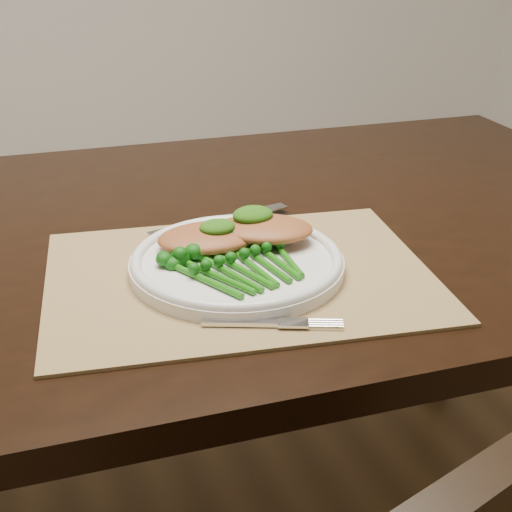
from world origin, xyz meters
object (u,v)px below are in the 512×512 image
object	(u,v)px
placemat	(239,275)
chicken_fillet_left	(208,238)
dinner_plate	(237,262)
broccolini_bundle	(246,267)
dining_table	(197,423)

from	to	relation	value
placemat	chicken_fillet_left	world-z (taller)	chicken_fillet_left
dinner_plate	chicken_fillet_left	world-z (taller)	chicken_fillet_left
chicken_fillet_left	broccolini_bundle	bearing A→B (deg)	-68.49
broccolini_bundle	dining_table	bearing A→B (deg)	80.34
placemat	broccolini_bundle	world-z (taller)	broccolini_bundle
broccolini_bundle	placemat	bearing A→B (deg)	77.57
chicken_fillet_left	broccolini_bundle	size ratio (longest dim) A/B	0.71
placemat	chicken_fillet_left	xyz separation A→B (m)	(-0.02, 0.06, 0.03)
dining_table	placemat	size ratio (longest dim) A/B	3.33
broccolini_bundle	chicken_fillet_left	bearing A→B (deg)	91.48
dining_table	chicken_fillet_left	world-z (taller)	chicken_fillet_left
dining_table	dinner_plate	xyz separation A→B (m)	(0.02, -0.18, 0.39)
broccolini_bundle	dinner_plate	bearing A→B (deg)	76.61
dinner_plate	broccolini_bundle	size ratio (longest dim) A/B	1.45
dining_table	dinner_plate	world-z (taller)	dinner_plate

